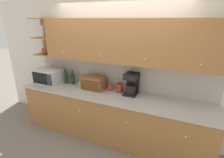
{
  "coord_description": "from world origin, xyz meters",
  "views": [
    {
      "loc": [
        1.23,
        -2.97,
        2.22
      ],
      "look_at": [
        0.0,
        -0.23,
        1.17
      ],
      "focal_mm": 28.0,
      "sensor_mm": 36.0,
      "label": 1
    }
  ],
  "objects": [
    {
      "name": "bread_box",
      "position": [
        -0.38,
        -0.24,
        1.04
      ],
      "size": [
        0.42,
        0.28,
        0.25
      ],
      "color": "brown",
      "rests_on": "counter_unit"
    },
    {
      "name": "wine_bottle",
      "position": [
        -1.07,
        -0.2,
        1.06
      ],
      "size": [
        0.08,
        0.08,
        0.33
      ],
      "color": "#19381E",
      "rests_on": "counter_unit"
    },
    {
      "name": "wall_back",
      "position": [
        0.0,
        0.03,
        1.3
      ],
      "size": [
        5.97,
        0.06,
        2.6
      ],
      "color": "white",
      "rests_on": "ground_plane"
    },
    {
      "name": "counter_unit",
      "position": [
        -0.0,
        -0.33,
        0.46
      ],
      "size": [
        3.59,
        0.68,
        0.92
      ],
      "color": "#A36B38",
      "rests_on": "ground_plane"
    },
    {
      "name": "coffee_maker",
      "position": [
        0.36,
        -0.16,
        1.12
      ],
      "size": [
        0.23,
        0.28,
        0.39
      ],
      "color": "black",
      "rests_on": "counter_unit"
    },
    {
      "name": "second_wine_bottle",
      "position": [
        -0.92,
        -0.17,
        1.05
      ],
      "size": [
        0.08,
        0.08,
        0.3
      ],
      "color": "#19381E",
      "rests_on": "counter_unit"
    },
    {
      "name": "mug_blue_second",
      "position": [
        -0.71,
        -0.2,
        0.96
      ],
      "size": [
        0.1,
        0.09,
        0.09
      ],
      "color": "gold",
      "rests_on": "counter_unit"
    },
    {
      "name": "upper_cabinets",
      "position": [
        0.17,
        -0.17,
        1.85
      ],
      "size": [
        3.57,
        0.36,
        0.74
      ],
      "color": "#A36B38",
      "rests_on": "backsplash_panel"
    },
    {
      "name": "mug",
      "position": [
        -0.06,
        -0.17,
        0.97
      ],
      "size": [
        0.1,
        0.09,
        0.11
      ],
      "color": "#B73D38",
      "rests_on": "counter_unit"
    },
    {
      "name": "ground_plane",
      "position": [
        0.0,
        0.0,
        0.0
      ],
      "size": [
        24.0,
        24.0,
        0.0
      ],
      "primitive_type": "plane",
      "color": "slate"
    },
    {
      "name": "backsplash_panel",
      "position": [
        0.0,
        -0.01,
        1.2
      ],
      "size": [
        3.57,
        0.01,
        0.57
      ],
      "color": "#B7B2A8",
      "rests_on": "counter_unit"
    },
    {
      "name": "microwave",
      "position": [
        -1.43,
        -0.32,
        1.06
      ],
      "size": [
        0.54,
        0.38,
        0.29
      ],
      "color": "silver",
      "rests_on": "counter_unit"
    },
    {
      "name": "storage_canister",
      "position": [
        0.13,
        -0.18,
        1.0
      ],
      "size": [
        0.12,
        0.12,
        0.17
      ],
      "color": "#B22D28",
      "rests_on": "counter_unit"
    }
  ]
}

